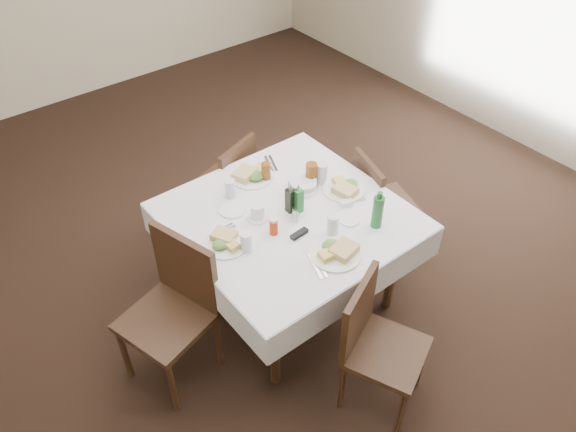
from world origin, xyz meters
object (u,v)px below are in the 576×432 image
at_px(water_w, 246,242).
at_px(coffee_mug, 258,212).
at_px(oil_cruet_dark, 291,199).
at_px(water_n, 230,189).
at_px(chair_west, 176,301).
at_px(bread_basket, 303,185).
at_px(chair_south, 373,338).
at_px(water_s, 333,225).
at_px(water_e, 322,173).
at_px(dining_table, 289,224).
at_px(chair_north, 229,182).
at_px(green_bottle, 378,211).
at_px(ketchup_bottle, 274,227).
at_px(oil_cruet_green, 298,200).
at_px(chair_east, 377,200).

bearing_deg(water_w, coffee_mug, 41.05).
distance_m(oil_cruet_dark, coffee_mug, 0.22).
xyz_separation_m(water_n, oil_cruet_dark, (0.21, -0.35, 0.03)).
xyz_separation_m(chair_west, bread_basket, (1.07, 0.15, 0.24)).
height_order(chair_south, oil_cruet_dark, oil_cruet_dark).
bearing_deg(coffee_mug, chair_west, -171.33).
relative_size(water_n, oil_cruet_dark, 0.59).
bearing_deg(water_s, water_e, 56.58).
relative_size(dining_table, chair_north, 1.61).
bearing_deg(green_bottle, water_n, 124.32).
height_order(water_s, water_w, water_s).
distance_m(water_e, ketchup_bottle, 0.60).
height_order(water_s, bread_basket, water_s).
relative_size(chair_south, water_n, 6.90).
height_order(bread_basket, oil_cruet_green, oil_cruet_green).
xyz_separation_m(water_s, oil_cruet_green, (-0.04, 0.28, 0.03)).
xyz_separation_m(dining_table, oil_cruet_green, (0.07, -0.01, 0.17)).
bearing_deg(chair_south, ketchup_bottle, 96.06).
bearing_deg(ketchup_bottle, bread_basket, 28.53).
relative_size(chair_east, oil_cruet_dark, 3.88).
bearing_deg(water_e, chair_west, -173.57).
bearing_deg(ketchup_bottle, chair_east, 3.92).
relative_size(water_s, coffee_mug, 0.93).
bearing_deg(chair_west, water_s, -16.92).
xyz_separation_m(water_n, water_e, (0.57, -0.24, 0.01)).
relative_size(chair_north, water_s, 6.54).
bearing_deg(chair_west, coffee_mug, 8.67).
relative_size(chair_north, oil_cruet_green, 3.94).
height_order(chair_north, ketchup_bottle, ketchup_bottle).
distance_m(water_n, green_bottle, 0.95).
bearing_deg(dining_table, water_n, 116.05).
bearing_deg(water_s, chair_west, 163.08).
height_order(chair_south, water_s, water_s).
height_order(chair_south, coffee_mug, chair_south).
relative_size(dining_table, water_w, 10.71).
bearing_deg(water_n, chair_west, -149.78).
bearing_deg(chair_east, oil_cruet_dark, 177.50).
xyz_separation_m(water_e, bread_basket, (-0.15, 0.01, -0.04)).
distance_m(water_e, oil_cruet_dark, 0.37).
bearing_deg(oil_cruet_dark, coffee_mug, 159.79).
distance_m(chair_south, water_w, 0.89).
xyz_separation_m(water_e, water_w, (-0.77, -0.22, -0.01)).
distance_m(dining_table, water_n, 0.44).
height_order(chair_south, chair_west, chair_west).
xyz_separation_m(chair_north, coffee_mug, (-0.25, -0.73, 0.33)).
relative_size(water_s, water_w, 1.02).
xyz_separation_m(oil_cruet_green, coffee_mug, (-0.24, 0.10, -0.05)).
distance_m(water_w, green_bottle, 0.80).
xyz_separation_m(water_n, coffee_mug, (0.01, -0.28, -0.02)).
bearing_deg(water_n, bread_basket, -28.98).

